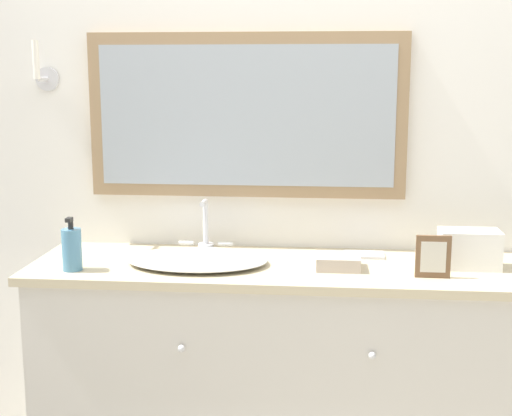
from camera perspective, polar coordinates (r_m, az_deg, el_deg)
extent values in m
cube|color=white|center=(2.72, 2.42, 4.52)|extent=(8.00, 0.06, 2.55)
cube|color=#997A56|center=(2.67, -0.77, 7.39)|extent=(1.19, 0.04, 0.61)
cube|color=#9EA8B2|center=(2.65, -0.82, 7.37)|extent=(1.10, 0.01, 0.52)
cylinder|color=silver|center=(2.86, -16.35, 9.88)|extent=(0.09, 0.01, 0.09)
cylinder|color=silver|center=(2.82, -16.72, 9.85)|extent=(0.02, 0.10, 0.02)
cylinder|color=white|center=(2.77, -17.20, 11.27)|extent=(0.02, 0.02, 0.14)
cube|color=beige|center=(2.67, 1.93, -14.29)|extent=(1.71, 0.48, 0.88)
cube|color=#C6B793|center=(2.51, 2.00, -4.86)|extent=(1.76, 0.51, 0.03)
sphere|color=silver|center=(2.38, -5.99, -11.12)|extent=(0.02, 0.02, 0.02)
sphere|color=silver|center=(2.34, 9.28, -11.57)|extent=(0.02, 0.02, 0.02)
ellipsoid|color=white|center=(2.51, -4.72, -4.11)|extent=(0.50, 0.33, 0.03)
cylinder|color=silver|center=(2.69, -4.03, -3.16)|extent=(0.06, 0.06, 0.03)
cylinder|color=silver|center=(2.67, -4.06, -1.17)|extent=(0.02, 0.02, 0.16)
cylinder|color=silver|center=(2.62, -4.21, 0.41)|extent=(0.02, 0.07, 0.02)
cylinder|color=white|center=(2.70, -5.60, -2.81)|extent=(0.06, 0.02, 0.02)
cylinder|color=white|center=(2.68, -2.45, -2.89)|extent=(0.05, 0.02, 0.02)
cylinder|color=teal|center=(2.50, -14.52, -3.25)|extent=(0.07, 0.07, 0.14)
cylinder|color=black|center=(2.48, -14.62, -1.25)|extent=(0.02, 0.02, 0.04)
cube|color=black|center=(2.46, -14.73, -0.91)|extent=(0.02, 0.03, 0.01)
cube|color=white|center=(2.56, 16.69, -3.16)|extent=(0.20, 0.12, 0.13)
cube|color=black|center=(2.51, 16.93, -3.46)|extent=(0.15, 0.01, 0.09)
cube|color=brown|center=(2.40, 13.98, -3.80)|extent=(0.11, 0.01, 0.14)
cube|color=beige|center=(2.39, 14.01, -3.84)|extent=(0.08, 0.00, 0.10)
cube|color=#B7A899|center=(2.47, 6.59, -4.31)|extent=(0.15, 0.13, 0.05)
cube|color=silver|center=(2.65, 8.65, -3.72)|extent=(0.14, 0.10, 0.01)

